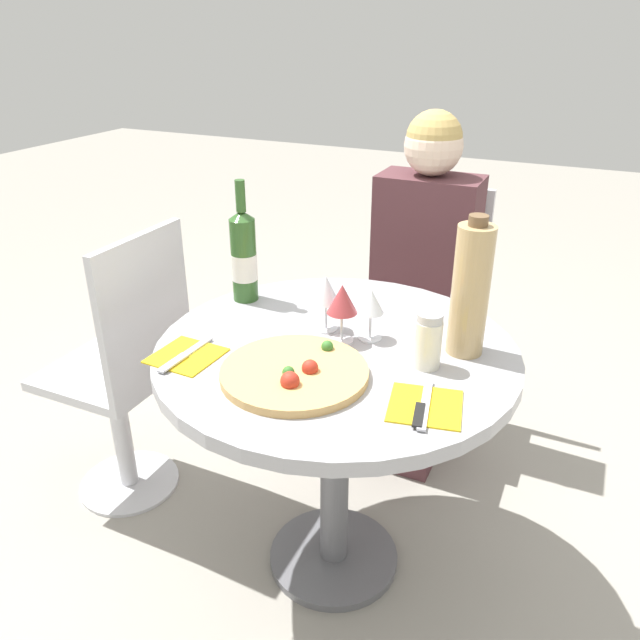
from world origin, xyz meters
TOP-DOWN VIEW (x-y plane):
  - ground_plane at (0.00, 0.00)m, footprint 12.00×12.00m
  - dining_table at (0.00, 0.00)m, footprint 0.90×0.90m
  - chair_behind_diner at (0.01, 0.81)m, footprint 0.37×0.37m
  - seated_diner at (0.01, 0.67)m, footprint 0.34×0.40m
  - chair_empty_side at (-0.71, 0.01)m, footprint 0.37×0.37m
  - pizza_large at (-0.03, -0.17)m, footprint 0.34×0.34m
  - wine_bottle at (-0.35, 0.15)m, footprint 0.07×0.07m
  - tall_carafe at (0.29, 0.11)m, footprint 0.09×0.09m
  - sugar_shaker at (0.23, 0.00)m, footprint 0.06×0.06m
  - wine_glass_back_left at (-0.06, 0.08)m, footprint 0.07×0.07m
  - wine_glass_back_right at (0.06, 0.08)m, footprint 0.06×0.06m
  - wine_glass_center at (-0.00, 0.03)m, footprint 0.08×0.08m
  - place_setting_left at (-0.30, -0.20)m, footprint 0.16×0.19m
  - place_setting_right at (0.27, -0.17)m, footprint 0.18×0.19m

SIDE VIEW (x-z plane):
  - ground_plane at x=0.00m, z-range 0.00..0.00m
  - chair_behind_diner at x=0.01m, z-range -0.01..0.91m
  - chair_empty_side at x=-0.71m, z-range -0.01..0.91m
  - seated_diner at x=0.01m, z-range -0.05..1.14m
  - dining_table at x=0.00m, z-range 0.24..0.95m
  - place_setting_left at x=-0.30m, z-range 0.71..0.73m
  - place_setting_right at x=0.27m, z-range 0.71..0.73m
  - pizza_large at x=-0.03m, z-range 0.70..0.75m
  - sugar_shaker at x=0.23m, z-range 0.72..0.85m
  - wine_glass_back_right at x=0.06m, z-range 0.75..0.88m
  - wine_glass_back_left at x=-0.06m, z-range 0.75..0.90m
  - wine_glass_center at x=0.00m, z-range 0.75..0.90m
  - wine_bottle at x=-0.35m, z-range 0.67..1.02m
  - tall_carafe at x=0.29m, z-range 0.71..1.05m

